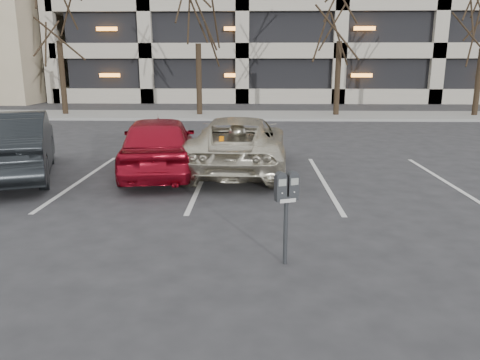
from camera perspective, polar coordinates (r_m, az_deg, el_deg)
name	(u,v)px	position (r m, az deg, el deg)	size (l,w,h in m)	color
ground	(265,212)	(8.58, 3.02, -3.87)	(140.00, 140.00, 0.00)	#28282B
sidewalk	(258,115)	(24.30, 2.18, 7.87)	(80.00, 4.00, 0.12)	gray
stall_lines	(202,180)	(10.85, -4.66, -0.05)	(16.90, 5.20, 0.00)	silver
parking_meter	(286,195)	(6.12, 5.68, -1.87)	(0.34, 0.22, 1.25)	black
suv_silver	(239,144)	(11.75, -0.17, 4.45)	(2.49, 5.02, 1.38)	beige
car_red	(159,144)	(11.52, -9.88, 4.29)	(1.73, 4.29, 1.46)	maroon
car_dark	(12,145)	(12.22, -26.08, 3.89)	(1.66, 4.77, 1.57)	black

